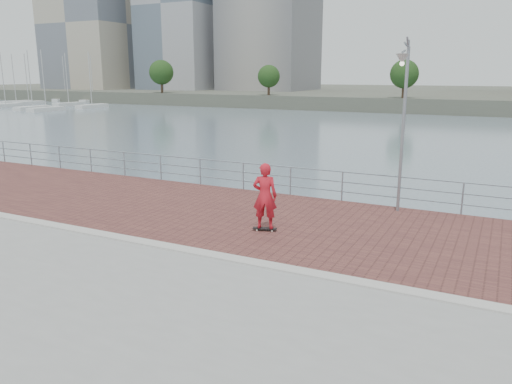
% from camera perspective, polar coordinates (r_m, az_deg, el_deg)
% --- Properties ---
extents(water, '(400.00, 400.00, 0.00)m').
position_cam_1_polar(water, '(13.74, -3.89, -15.30)').
color(water, slate).
rests_on(water, ground).
extents(brick_lane, '(40.00, 6.80, 0.02)m').
position_cam_1_polar(brick_lane, '(15.92, 2.59, -3.32)').
color(brick_lane, brown).
rests_on(brick_lane, seawall).
extents(curb, '(40.00, 0.40, 0.06)m').
position_cam_1_polar(curb, '(12.89, -4.03, -7.36)').
color(curb, '#B7B5AD').
rests_on(curb, seawall).
extents(far_shore, '(320.00, 95.00, 2.50)m').
position_cam_1_polar(far_shore, '(133.08, 24.38, 9.97)').
color(far_shore, '#4C5142').
rests_on(far_shore, ground).
extents(guardrail, '(39.06, 0.06, 1.13)m').
position_cam_1_polar(guardrail, '(18.82, 6.86, 1.36)').
color(guardrail, '#8C9EA8').
rests_on(guardrail, brick_lane).
extents(street_lamp, '(0.40, 1.16, 5.45)m').
position_cam_1_polar(street_lamp, '(16.73, 16.44, 10.42)').
color(street_lamp, gray).
rests_on(street_lamp, brick_lane).
extents(skateboard, '(0.73, 0.38, 0.08)m').
position_cam_1_polar(skateboard, '(14.90, 1.01, -4.20)').
color(skateboard, black).
rests_on(skateboard, brick_lane).
extents(skateboarder, '(0.82, 0.66, 1.96)m').
position_cam_1_polar(skateboarder, '(14.62, 1.02, -0.45)').
color(skateboarder, red).
rests_on(skateboarder, skateboard).
extents(shoreline_trees, '(144.79, 5.09, 6.79)m').
position_cam_1_polar(shoreline_trees, '(87.34, 26.51, 12.01)').
color(shoreline_trees, '#473323').
rests_on(shoreline_trees, far_shore).
extents(marina, '(31.16, 31.74, 10.55)m').
position_cam_1_polar(marina, '(113.77, -23.34, 9.28)').
color(marina, silver).
rests_on(marina, water).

